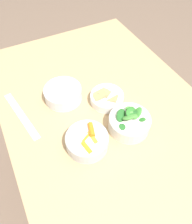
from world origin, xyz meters
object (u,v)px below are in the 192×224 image
at_px(bowl_greens, 129,122).
at_px(bowl_beans_hotdog, 63,94).
at_px(bowl_carrots, 87,141).
at_px(ruler, 21,115).
at_px(bowl_cookies, 107,97).

height_order(bowl_greens, bowl_beans_hotdog, bowl_greens).
xyz_separation_m(bowl_carrots, ruler, (0.25, 0.18, -0.03)).
relative_size(bowl_greens, bowl_beans_hotdog, 1.00).
bearing_deg(ruler, bowl_greens, -124.59).
bearing_deg(bowl_carrots, bowl_greens, -90.00).
bearing_deg(bowl_beans_hotdog, bowl_carrots, 178.02).
relative_size(bowl_carrots, ruler, 0.54).
bearing_deg(ruler, bowl_cookies, -104.20).
distance_m(bowl_greens, bowl_beans_hotdog, 0.31).
height_order(bowl_cookies, ruler, bowl_cookies).
distance_m(bowl_greens, ruler, 0.44).
bearing_deg(bowl_cookies, bowl_greens, -176.15).
distance_m(bowl_carrots, bowl_beans_hotdog, 0.26).
bearing_deg(bowl_greens, bowl_beans_hotdog, 33.23).
bearing_deg(bowl_carrots, ruler, 36.22).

